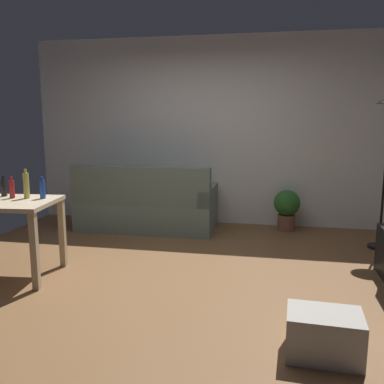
{
  "coord_description": "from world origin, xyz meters",
  "views": [
    {
      "loc": [
        0.94,
        -3.87,
        1.54
      ],
      "look_at": [
        0.1,
        0.5,
        0.75
      ],
      "focal_mm": 38.8,
      "sensor_mm": 36.0,
      "label": 1
    }
  ],
  "objects_px": {
    "couch": "(146,208)",
    "potted_plant": "(287,207)",
    "bottle_dark": "(4,187)",
    "bottle_squat": "(26,185)",
    "bottle_red": "(12,189)",
    "storage_box": "(324,335)",
    "bottle_blue": "(42,189)"
  },
  "relations": [
    {
      "from": "couch",
      "to": "potted_plant",
      "type": "xyz_separation_m",
      "value": [
        1.94,
        0.31,
        0.02
      ]
    },
    {
      "from": "couch",
      "to": "bottle_dark",
      "type": "height_order",
      "value": "bottle_dark"
    },
    {
      "from": "potted_plant",
      "to": "bottle_squat",
      "type": "xyz_separation_m",
      "value": [
        -2.6,
        -2.11,
        0.56
      ]
    },
    {
      "from": "bottle_dark",
      "to": "bottle_red",
      "type": "relative_size",
      "value": 0.99
    },
    {
      "from": "storage_box",
      "to": "bottle_red",
      "type": "height_order",
      "value": "bottle_red"
    },
    {
      "from": "potted_plant",
      "to": "couch",
      "type": "bearing_deg",
      "value": -170.82
    },
    {
      "from": "couch",
      "to": "bottle_blue",
      "type": "relative_size",
      "value": 8.56
    },
    {
      "from": "bottle_dark",
      "to": "potted_plant",
      "type": "bearing_deg",
      "value": 35.35
    },
    {
      "from": "bottle_red",
      "to": "bottle_squat",
      "type": "xyz_separation_m",
      "value": [
        0.15,
        0.02,
        0.04
      ]
    },
    {
      "from": "bottle_blue",
      "to": "bottle_squat",
      "type": "bearing_deg",
      "value": -172.8
    },
    {
      "from": "potted_plant",
      "to": "storage_box",
      "type": "xyz_separation_m",
      "value": [
        0.14,
        -3.15,
        -0.18
      ]
    },
    {
      "from": "bottle_red",
      "to": "bottle_squat",
      "type": "relative_size",
      "value": 0.74
    },
    {
      "from": "bottle_dark",
      "to": "bottle_blue",
      "type": "relative_size",
      "value": 0.97
    },
    {
      "from": "potted_plant",
      "to": "bottle_red",
      "type": "relative_size",
      "value": 2.62
    },
    {
      "from": "bottle_squat",
      "to": "bottle_blue",
      "type": "distance_m",
      "value": 0.17
    },
    {
      "from": "storage_box",
      "to": "bottle_red",
      "type": "bearing_deg",
      "value": 160.62
    },
    {
      "from": "bottle_blue",
      "to": "storage_box",
      "type": "bearing_deg",
      "value": -22.29
    },
    {
      "from": "bottle_squat",
      "to": "storage_box",
      "type": "bearing_deg",
      "value": -20.73
    },
    {
      "from": "storage_box",
      "to": "bottle_squat",
      "type": "height_order",
      "value": "bottle_squat"
    },
    {
      "from": "potted_plant",
      "to": "bottle_squat",
      "type": "height_order",
      "value": "bottle_squat"
    },
    {
      "from": "couch",
      "to": "bottle_blue",
      "type": "height_order",
      "value": "bottle_blue"
    },
    {
      "from": "potted_plant",
      "to": "bottle_red",
      "type": "height_order",
      "value": "bottle_red"
    },
    {
      "from": "bottle_dark",
      "to": "storage_box",
      "type": "bearing_deg",
      "value": -19.86
    },
    {
      "from": "storage_box",
      "to": "bottle_squat",
      "type": "relative_size",
      "value": 1.64
    },
    {
      "from": "potted_plant",
      "to": "bottle_dark",
      "type": "height_order",
      "value": "bottle_dark"
    },
    {
      "from": "couch",
      "to": "storage_box",
      "type": "distance_m",
      "value": 3.52
    },
    {
      "from": "bottle_red",
      "to": "bottle_blue",
      "type": "relative_size",
      "value": 0.98
    },
    {
      "from": "couch",
      "to": "bottle_dark",
      "type": "distance_m",
      "value": 2.06
    },
    {
      "from": "storage_box",
      "to": "bottle_blue",
      "type": "bearing_deg",
      "value": 157.71
    },
    {
      "from": "bottle_red",
      "to": "bottle_squat",
      "type": "height_order",
      "value": "bottle_squat"
    },
    {
      "from": "storage_box",
      "to": "bottle_blue",
      "type": "distance_m",
      "value": 2.88
    },
    {
      "from": "potted_plant",
      "to": "bottle_squat",
      "type": "relative_size",
      "value": 1.95
    }
  ]
}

